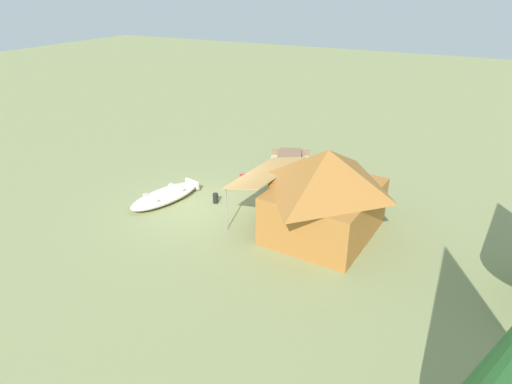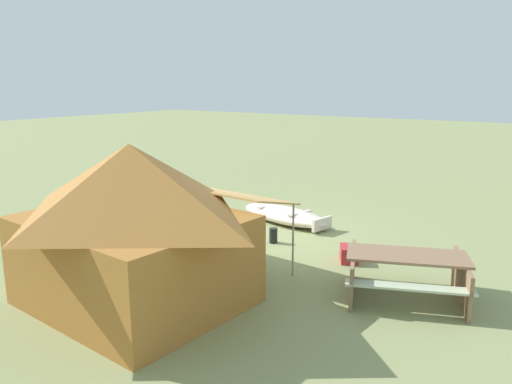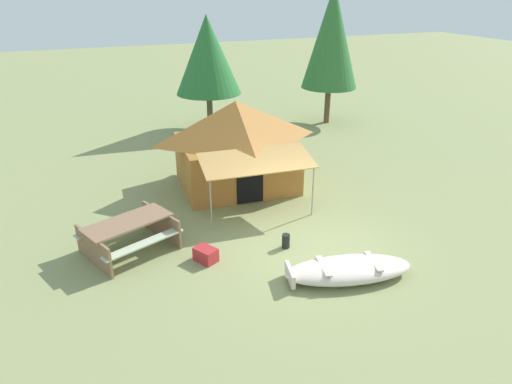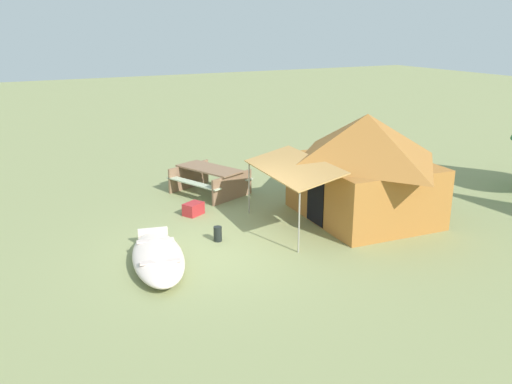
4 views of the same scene
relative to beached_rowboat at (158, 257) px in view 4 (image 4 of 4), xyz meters
name	(u,v)px [view 4 (image 4 of 4)]	position (x,y,z in m)	size (l,w,h in m)	color
ground_plane	(224,250)	(-0.15, 1.50, -0.20)	(80.00, 80.00, 0.00)	#89905A
beached_rowboat	(158,257)	(0.00, 0.00, 0.00)	(2.87, 1.58, 0.38)	beige
canvas_cabin_tent	(365,165)	(-0.47, 5.46, 1.15)	(3.71, 4.28, 2.61)	#AB6C2E
picnic_table	(210,177)	(-4.05, 2.84, 0.29)	(2.38, 2.16, 0.76)	#89664A
cooler_box	(193,209)	(-2.56, 1.75, -0.04)	(0.50, 0.34, 0.31)	#B5292D
fuel_can	(218,234)	(-0.67, 1.59, -0.03)	(0.19, 0.19, 0.34)	black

